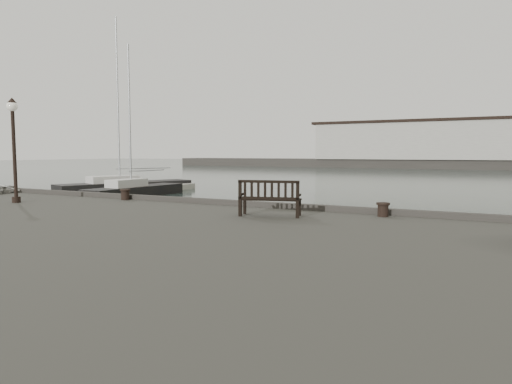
% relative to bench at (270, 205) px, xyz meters
% --- Properties ---
extents(ground, '(400.00, 400.00, 0.00)m').
position_rel_bench_xyz_m(ground, '(-0.69, 2.05, -1.89)').
color(ground, black).
rests_on(ground, ground).
extents(pontoon, '(2.00, 24.00, 0.50)m').
position_rel_bench_xyz_m(pontoon, '(-20.69, 12.05, -1.64)').
color(pontoon, '#B4B3A7').
rests_on(pontoon, ground).
extents(breakwater, '(140.00, 9.50, 12.20)m').
position_rel_bench_xyz_m(breakwater, '(-5.25, 94.05, 2.41)').
color(breakwater, '#383530').
rests_on(breakwater, ground).
extents(bench, '(1.88, 1.05, 1.03)m').
position_rel_bench_xyz_m(bench, '(0.00, 0.00, 0.00)').
color(bench, black).
rests_on(bench, quay).
extents(bollard_left, '(0.41, 0.41, 0.43)m').
position_rel_bench_xyz_m(bollard_left, '(-7.10, 1.55, -0.11)').
color(bollard_left, black).
rests_on(bollard_left, quay).
extents(bollard_right, '(0.42, 0.42, 0.41)m').
position_rel_bench_xyz_m(bollard_right, '(2.95, 1.44, -0.12)').
color(bollard_right, black).
rests_on(bollard_right, quay).
extents(lamp_post, '(0.39, 0.39, 3.87)m').
position_rel_bench_xyz_m(lamp_post, '(-9.97, -1.09, 2.15)').
color(lamp_post, black).
rests_on(lamp_post, quay).
extents(yacht_b, '(6.81, 12.27, 15.74)m').
position_rel_bench_xyz_m(yacht_b, '(-23.52, 18.84, -1.64)').
color(yacht_b, black).
rests_on(yacht_b, ground).
extents(yacht_c, '(2.43, 9.07, 12.21)m').
position_rel_bench_xyz_m(yacht_c, '(-19.17, 15.27, -1.64)').
color(yacht_c, black).
rests_on(yacht_c, ground).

